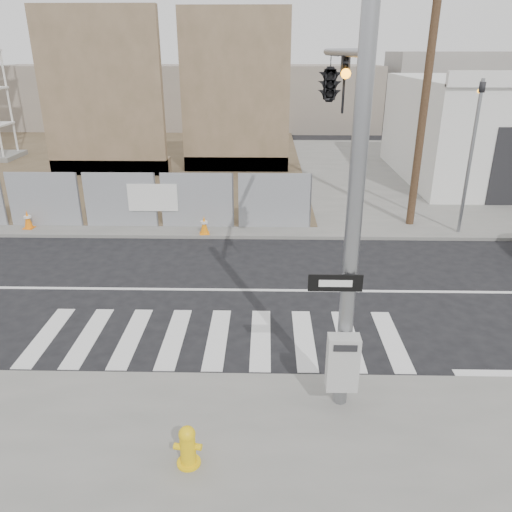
{
  "coord_description": "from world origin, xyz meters",
  "views": [
    {
      "loc": [
        1.1,
        -12.38,
        6.17
      ],
      "look_at": [
        0.86,
        -0.9,
        1.4
      ],
      "focal_mm": 35.0,
      "sensor_mm": 36.0,
      "label": 1
    }
  ],
  "objects_px": {
    "fire_hydrant": "(188,446)",
    "traffic_cone_d": "(204,225)",
    "signal_pole": "(336,124)",
    "traffic_cone_c": "(28,220)"
  },
  "relations": [
    {
      "from": "signal_pole",
      "to": "fire_hydrant",
      "type": "distance_m",
      "value": 6.64
    },
    {
      "from": "traffic_cone_d",
      "to": "signal_pole",
      "type": "bearing_deg",
      "value": -60.32
    },
    {
      "from": "signal_pole",
      "to": "traffic_cone_d",
      "type": "height_order",
      "value": "signal_pole"
    },
    {
      "from": "fire_hydrant",
      "to": "traffic_cone_d",
      "type": "distance_m",
      "value": 10.65
    },
    {
      "from": "signal_pole",
      "to": "traffic_cone_d",
      "type": "bearing_deg",
      "value": 119.68
    },
    {
      "from": "fire_hydrant",
      "to": "traffic_cone_c",
      "type": "height_order",
      "value": "fire_hydrant"
    },
    {
      "from": "fire_hydrant",
      "to": "signal_pole",
      "type": "bearing_deg",
      "value": 70.34
    },
    {
      "from": "fire_hydrant",
      "to": "traffic_cone_d",
      "type": "bearing_deg",
      "value": 106.41
    },
    {
      "from": "traffic_cone_d",
      "to": "fire_hydrant",
      "type": "bearing_deg",
      "value": -84.68
    },
    {
      "from": "fire_hydrant",
      "to": "traffic_cone_c",
      "type": "distance_m",
      "value": 13.34
    }
  ]
}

